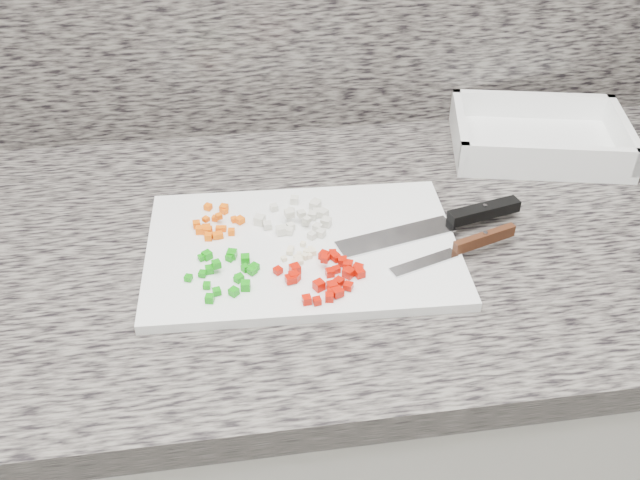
{
  "coord_description": "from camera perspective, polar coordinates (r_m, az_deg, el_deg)",
  "views": [
    {
      "loc": [
        -0.05,
        0.68,
        1.47
      ],
      "look_at": [
        0.05,
        1.38,
        0.93
      ],
      "focal_mm": 40.0,
      "sensor_mm": 36.0,
      "label": 1
    }
  ],
  "objects": [
    {
      "name": "tray",
      "position": [
        1.19,
        17.06,
        7.72
      ],
      "size": [
        0.3,
        0.24,
        0.06
      ],
      "rotation": [
        0.0,
        0.0,
        -0.23
      ],
      "color": "white",
      "rests_on": "countertop"
    },
    {
      "name": "countertop",
      "position": [
        0.97,
        -3.74,
        -0.63
      ],
      "size": [
        3.96,
        0.64,
        0.04
      ],
      "primitive_type": "cube",
      "color": "#68625B",
      "rests_on": "cabinet"
    },
    {
      "name": "chef_knife",
      "position": [
        0.97,
        10.71,
        1.61
      ],
      "size": [
        0.26,
        0.09,
        0.02
      ],
      "rotation": [
        0.0,
        0.0,
        0.23
      ],
      "color": "#B9BAC0",
      "rests_on": "cutting_board"
    },
    {
      "name": "cabinet",
      "position": [
        1.29,
        -2.92,
        -16.6
      ],
      "size": [
        3.92,
        0.62,
        0.86
      ],
      "primitive_type": "cube",
      "color": "beige",
      "rests_on": "ground"
    },
    {
      "name": "carrot_pile",
      "position": [
        0.95,
        -8.42,
        1.24
      ],
      "size": [
        0.07,
        0.08,
        0.01
      ],
      "color": "#F85E05",
      "rests_on": "cutting_board"
    },
    {
      "name": "onion_pile",
      "position": [
        0.95,
        -1.61,
        1.77
      ],
      "size": [
        0.1,
        0.1,
        0.02
      ],
      "color": "beige",
      "rests_on": "cutting_board"
    },
    {
      "name": "red_pepper_pile",
      "position": [
        0.86,
        0.55,
        -2.83
      ],
      "size": [
        0.11,
        0.1,
        0.02
      ],
      "color": "#B90F02",
      "rests_on": "cutting_board"
    },
    {
      "name": "paring_knife",
      "position": [
        0.93,
        11.87,
        -0.36
      ],
      "size": [
        0.18,
        0.07,
        0.02
      ],
      "rotation": [
        0.0,
        0.0,
        0.32
      ],
      "color": "#B9BAC0",
      "rests_on": "cutting_board"
    },
    {
      "name": "cutting_board",
      "position": [
        0.92,
        -1.41,
        -0.69
      ],
      "size": [
        0.41,
        0.29,
        0.01
      ],
      "primitive_type": "cube",
      "rotation": [
        0.0,
        0.0,
        -0.05
      ],
      "color": "white",
      "rests_on": "countertop"
    },
    {
      "name": "green_pepper_pile",
      "position": [
        0.87,
        -7.33,
        -2.5
      ],
      "size": [
        0.09,
        0.09,
        0.02
      ],
      "color": "#0F930D",
      "rests_on": "cutting_board"
    },
    {
      "name": "garlic_pile",
      "position": [
        0.9,
        -1.55,
        -1.16
      ],
      "size": [
        0.05,
        0.04,
        0.01
      ],
      "color": "#F7E9BF",
      "rests_on": "cutting_board"
    }
  ]
}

